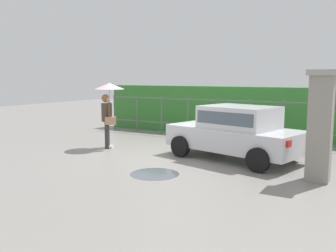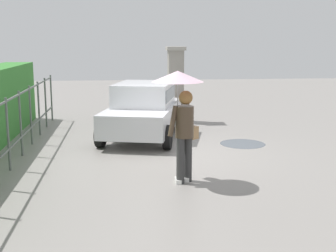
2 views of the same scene
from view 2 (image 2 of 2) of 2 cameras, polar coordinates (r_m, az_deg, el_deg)
ground_plane at (r=10.76m, az=0.02°, el=-3.35°), size 40.00×40.00×0.00m
car at (r=12.34m, az=-3.08°, el=2.27°), size 3.99×2.55×1.48m
pedestrian at (r=8.25m, az=1.65°, el=3.06°), size 0.95×0.95×2.08m
gate_pillar at (r=14.66m, az=0.96°, el=5.34°), size 0.60×0.60×2.42m
fence_section at (r=10.81m, az=-18.07°, el=0.65°), size 9.57×0.05×1.50m
puddle_near at (r=11.81m, az=9.36°, el=-2.21°), size 1.16×1.16×0.00m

